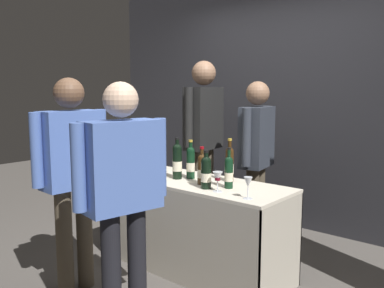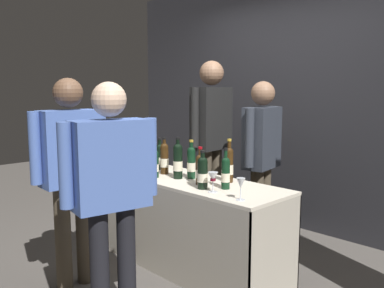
% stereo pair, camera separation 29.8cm
% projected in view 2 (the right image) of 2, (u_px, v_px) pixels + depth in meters
% --- Properties ---
extents(ground_plane, '(12.00, 12.00, 0.00)m').
position_uv_depth(ground_plane, '(192.00, 267.00, 3.51)').
color(ground_plane, '#514C47').
extents(back_partition, '(5.02, 0.12, 2.75)m').
position_uv_depth(back_partition, '(298.00, 101.00, 4.43)').
color(back_partition, '#2D2D33').
rests_on(back_partition, ground_plane).
extents(tasting_table, '(1.68, 0.60, 0.76)m').
position_uv_depth(tasting_table, '(192.00, 209.00, 3.44)').
color(tasting_table, beige).
rests_on(tasting_table, ground_plane).
extents(featured_wine_bottle, '(0.08, 0.08, 0.29)m').
position_uv_depth(featured_wine_bottle, '(203.00, 172.00, 3.10)').
color(featured_wine_bottle, black).
rests_on(featured_wine_bottle, tasting_table).
extents(display_bottle_0, '(0.08, 0.08, 0.35)m').
position_uv_depth(display_bottle_0, '(178.00, 161.00, 3.45)').
color(display_bottle_0, black).
rests_on(display_bottle_0, tasting_table).
extents(display_bottle_1, '(0.07, 0.07, 0.33)m').
position_uv_depth(display_bottle_1, '(164.00, 158.00, 3.64)').
color(display_bottle_1, '#38230F').
rests_on(display_bottle_1, tasting_table).
extents(display_bottle_2, '(0.07, 0.07, 0.30)m').
position_uv_depth(display_bottle_2, '(200.00, 169.00, 3.24)').
color(display_bottle_2, '#38230F').
rests_on(display_bottle_2, tasting_table).
extents(display_bottle_3, '(0.08, 0.08, 0.30)m').
position_uv_depth(display_bottle_3, '(160.00, 156.00, 3.83)').
color(display_bottle_3, black).
rests_on(display_bottle_3, tasting_table).
extents(display_bottle_4, '(0.07, 0.07, 0.35)m').
position_uv_depth(display_bottle_4, '(229.00, 164.00, 3.31)').
color(display_bottle_4, '#38230F').
rests_on(display_bottle_4, tasting_table).
extents(display_bottle_5, '(0.07, 0.07, 0.33)m').
position_uv_depth(display_bottle_5, '(191.00, 162.00, 3.45)').
color(display_bottle_5, black).
rests_on(display_bottle_5, tasting_table).
extents(display_bottle_6, '(0.08, 0.08, 0.31)m').
position_uv_depth(display_bottle_6, '(154.00, 163.00, 3.49)').
color(display_bottle_6, black).
rests_on(display_bottle_6, tasting_table).
extents(display_bottle_7, '(0.07, 0.07, 0.31)m').
position_uv_depth(display_bottle_7, '(226.00, 172.00, 3.09)').
color(display_bottle_7, black).
rests_on(display_bottle_7, tasting_table).
extents(wine_glass_near_vendor, '(0.07, 0.07, 0.15)m').
position_uv_depth(wine_glass_near_vendor, '(213.00, 178.00, 3.00)').
color(wine_glass_near_vendor, silver).
rests_on(wine_glass_near_vendor, tasting_table).
extents(wine_glass_mid, '(0.06, 0.06, 0.15)m').
position_uv_depth(wine_glass_mid, '(241.00, 184.00, 2.79)').
color(wine_glass_mid, silver).
rests_on(wine_glass_mid, tasting_table).
extents(flower_vase, '(0.09, 0.09, 0.41)m').
position_uv_depth(flower_vase, '(142.00, 158.00, 3.69)').
color(flower_vase, slate).
rests_on(flower_vase, tasting_table).
extents(vendor_presenter, '(0.28, 0.57, 1.58)m').
position_uv_depth(vendor_presenter, '(262.00, 151.00, 3.79)').
color(vendor_presenter, '#4C4233').
rests_on(vendor_presenter, ground_plane).
extents(vendor_assistant, '(0.26, 0.62, 1.79)m').
position_uv_depth(vendor_assistant, '(211.00, 130.00, 4.23)').
color(vendor_assistant, '#4C4233').
rests_on(vendor_assistant, ground_plane).
extents(taster_foreground_right, '(0.29, 0.63, 1.55)m').
position_uv_depth(taster_foreground_right, '(111.00, 183.00, 2.55)').
color(taster_foreground_right, black).
rests_on(taster_foreground_right, ground_plane).
extents(taster_foreground_left, '(0.23, 0.60, 1.59)m').
position_uv_depth(taster_foreground_left, '(71.00, 164.00, 3.08)').
color(taster_foreground_left, '#4C4233').
rests_on(taster_foreground_left, ground_plane).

